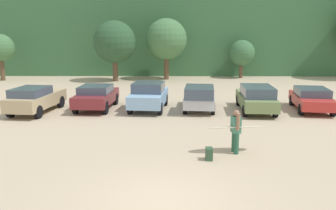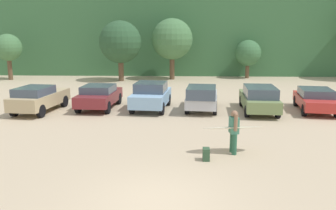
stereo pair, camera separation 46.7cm
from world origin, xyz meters
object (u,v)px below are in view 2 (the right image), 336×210
at_px(parked_car_sky_blue, 151,95).
at_px(surfboard_cream, 233,128).
at_px(person_adult, 234,129).
at_px(parked_car_red, 316,99).
at_px(parked_car_silver, 202,97).
at_px(parked_car_olive_green, 259,98).
at_px(parked_car_tan, 39,98).
at_px(parked_car_maroon, 99,96).
at_px(backpack_dropped, 206,154).

distance_m(parked_car_sky_blue, surfboard_cream, 8.39).
height_order(person_adult, surfboard_cream, person_adult).
bearing_deg(parked_car_red, surfboard_cream, 150.06).
height_order(parked_car_silver, person_adult, person_adult).
bearing_deg(parked_car_red, parked_car_sky_blue, 97.32).
bearing_deg(surfboard_cream, parked_car_olive_green, -117.07).
relative_size(parked_car_sky_blue, parked_car_olive_green, 0.89).
bearing_deg(parked_car_red, parked_car_silver, 98.62).
bearing_deg(parked_car_sky_blue, parked_car_red, -84.96).
xyz_separation_m(parked_car_tan, parked_car_silver, (9.32, 0.68, -0.01)).
bearing_deg(parked_car_silver, parked_car_maroon, 92.23).
bearing_deg(backpack_dropped, parked_car_silver, 88.00).
distance_m(parked_car_sky_blue, backpack_dropped, 8.82).
bearing_deg(surfboard_cream, parked_car_sky_blue, -71.30).
bearing_deg(parked_car_silver, parked_car_tan, 99.68).
height_order(parked_car_red, backpack_dropped, parked_car_red).
height_order(parked_car_tan, person_adult, person_adult).
height_order(parked_car_sky_blue, parked_car_red, parked_car_sky_blue).
distance_m(parked_car_sky_blue, parked_car_silver, 2.98).
bearing_deg(surfboard_cream, person_adult, 96.34).
xyz_separation_m(parked_car_tan, parked_car_sky_blue, (6.35, 0.86, 0.04)).
relative_size(parked_car_red, person_adult, 2.59).
bearing_deg(parked_car_tan, person_adult, -116.56).
height_order(parked_car_olive_green, backpack_dropped, parked_car_olive_green).
relative_size(parked_car_olive_green, surfboard_cream, 1.92).
height_order(parked_car_red, person_adult, person_adult).
height_order(parked_car_tan, parked_car_sky_blue, parked_car_sky_blue).
distance_m(parked_car_maroon, person_adult, 10.36).
relative_size(person_adult, surfboard_cream, 0.69).
xyz_separation_m(parked_car_red, surfboard_cream, (-5.77, -7.38, 0.27)).
relative_size(parked_car_red, backpack_dropped, 9.58).
bearing_deg(parked_car_maroon, parked_car_tan, 111.05).
bearing_deg(parked_car_sky_blue, backpack_dropped, -156.43).
relative_size(parked_car_olive_green, backpack_dropped, 10.23).
relative_size(parked_car_sky_blue, person_adult, 2.46).
distance_m(parked_car_silver, surfboard_cream, 7.36).
relative_size(parked_car_maroon, surfboard_cream, 1.74).
xyz_separation_m(parked_car_olive_green, parked_car_red, (3.29, 0.32, -0.09)).
bearing_deg(surfboard_cream, parked_car_tan, -41.11).
distance_m(parked_car_maroon, parked_car_red, 12.63).
xyz_separation_m(parked_car_tan, parked_car_maroon, (3.23, 1.03, -0.04)).
distance_m(parked_car_olive_green, surfboard_cream, 7.49).
xyz_separation_m(parked_car_maroon, parked_car_sky_blue, (3.12, -0.16, 0.08)).
distance_m(parked_car_olive_green, person_adult, 7.55).
xyz_separation_m(parked_car_sky_blue, parked_car_olive_green, (6.21, -0.45, -0.04)).
bearing_deg(backpack_dropped, parked_car_sky_blue, 107.77).
height_order(parked_car_sky_blue, person_adult, person_adult).
bearing_deg(person_adult, parked_car_red, -135.24).
xyz_separation_m(parked_car_tan, parked_car_red, (15.86, 0.74, -0.10)).
relative_size(surfboard_cream, backpack_dropped, 5.34).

